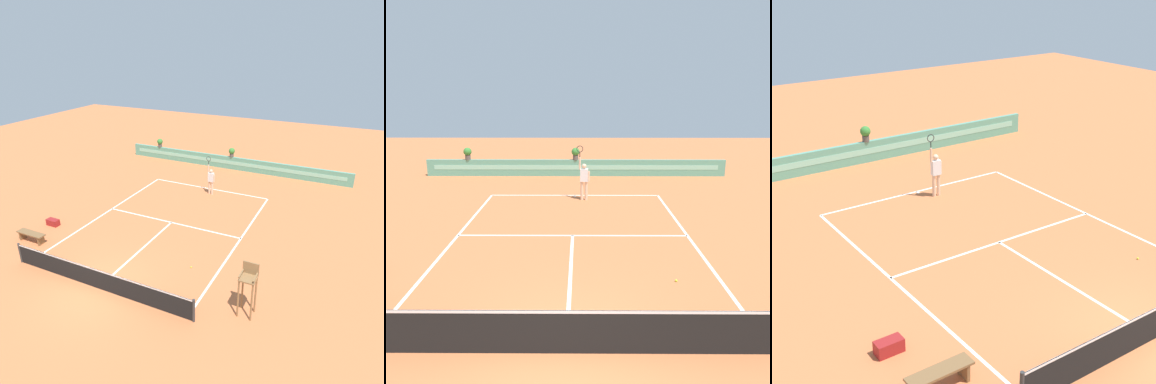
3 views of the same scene
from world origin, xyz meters
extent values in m
plane|color=#C66B3D|center=(0.00, 6.00, 0.00)|extent=(60.00, 60.00, 0.00)
cube|color=white|center=(0.00, 11.89, 0.00)|extent=(8.22, 0.10, 0.01)
cube|color=white|center=(0.00, 6.40, 0.00)|extent=(8.22, 0.10, 0.01)
cube|color=white|center=(0.00, 3.20, 0.00)|extent=(0.10, 6.40, 0.01)
cube|color=white|center=(-4.11, 5.95, 0.00)|extent=(0.10, 11.89, 0.01)
cube|color=white|center=(4.11, 5.95, 0.00)|extent=(0.10, 11.89, 0.01)
cube|color=white|center=(0.00, 11.79, 0.00)|extent=(0.10, 0.20, 0.01)
cube|color=#599E84|center=(0.00, 16.39, 0.50)|extent=(18.00, 0.20, 1.00)
cube|color=#87CCB2|center=(0.00, 16.29, 0.55)|extent=(17.10, 0.01, 0.28)
cube|color=brown|center=(-4.81, 1.53, 0.23)|extent=(0.08, 0.40, 0.45)
cube|color=brown|center=(-5.45, 1.53, 0.48)|extent=(1.60, 0.44, 0.06)
cube|color=maroon|center=(-5.78, 3.29, 0.18)|extent=(0.70, 0.36, 0.36)
cylinder|color=beige|center=(0.55, 11.07, 0.45)|extent=(0.14, 0.14, 0.90)
cylinder|color=beige|center=(0.35, 11.08, 0.45)|extent=(0.14, 0.14, 0.90)
cube|color=white|center=(0.45, 11.07, 1.20)|extent=(0.37, 0.24, 0.60)
sphere|color=beige|center=(0.45, 11.07, 1.63)|extent=(0.22, 0.22, 0.22)
cylinder|color=beige|center=(0.25, 11.08, 1.75)|extent=(0.09, 0.09, 0.55)
cylinder|color=black|center=(0.25, 11.08, 2.17)|extent=(0.04, 0.04, 0.24)
torus|color=#262626|center=(0.25, 11.08, 2.43)|extent=(0.31, 0.05, 0.31)
cylinder|color=beige|center=(0.67, 11.06, 1.15)|extent=(0.09, 0.09, 0.50)
sphere|color=#CCE033|center=(2.88, 2.97, 0.03)|extent=(0.07, 0.07, 0.07)
cylinder|color=#514C47|center=(-0.02, 16.39, 1.14)|extent=(0.32, 0.32, 0.28)
sphere|color=#387F33|center=(-0.02, 16.39, 1.48)|extent=(0.48, 0.48, 0.48)
camera|label=1|loc=(8.71, -9.18, 9.55)|focal=33.35mm
camera|label=2|loc=(0.27, -6.56, 5.02)|focal=36.13mm
camera|label=3|loc=(-10.86, -7.22, 8.89)|focal=54.30mm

